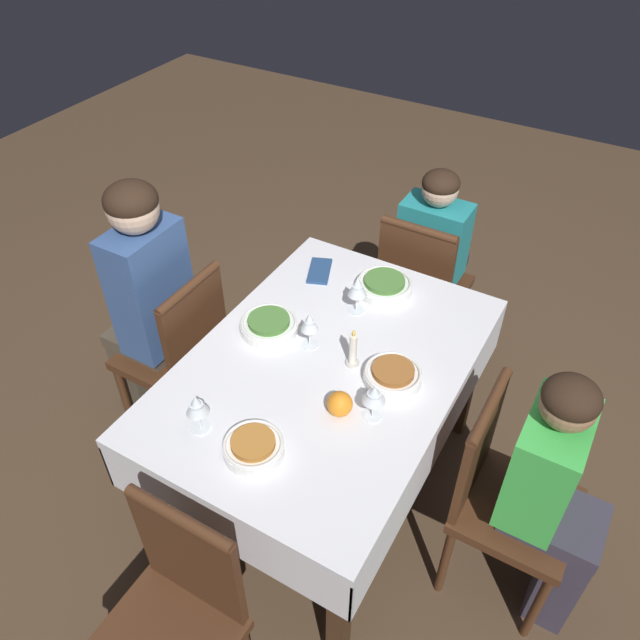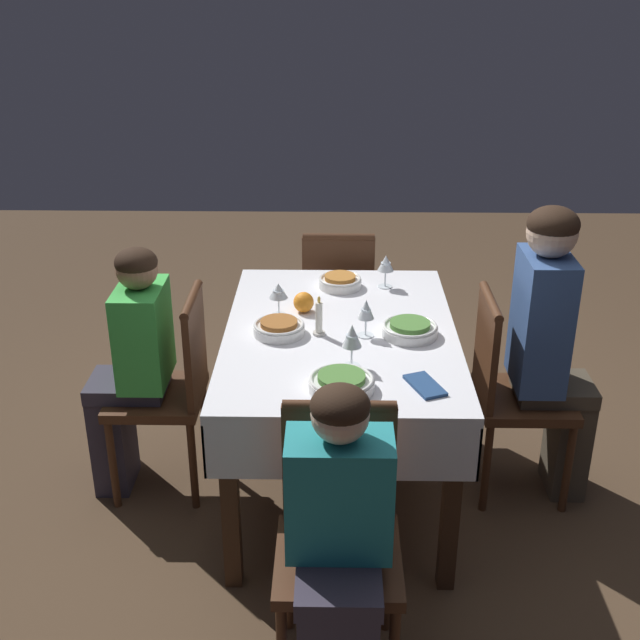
# 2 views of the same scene
# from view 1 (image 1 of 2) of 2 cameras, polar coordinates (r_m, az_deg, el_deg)

# --- Properties ---
(ground_plane) EXTENTS (8.00, 8.00, 0.00)m
(ground_plane) POSITION_cam_1_polar(r_m,az_deg,el_deg) (2.75, 0.43, -14.84)
(ground_plane) COLOR #4C3826
(dining_table) EXTENTS (1.29, 0.90, 0.74)m
(dining_table) POSITION_cam_1_polar(r_m,az_deg,el_deg) (2.25, 0.51, -5.65)
(dining_table) COLOR silver
(dining_table) RESTS_ON ground_plane
(chair_north) EXTENTS (0.38, 0.38, 0.87)m
(chair_north) POSITION_cam_1_polar(r_m,az_deg,el_deg) (2.65, -12.66, -2.67)
(chair_north) COLOR #472816
(chair_north) RESTS_ON ground_plane
(chair_east) EXTENTS (0.38, 0.38, 0.87)m
(chair_east) POSITION_cam_1_polar(r_m,az_deg,el_deg) (2.95, 9.15, 3.14)
(chair_east) COLOR #472816
(chair_east) RESTS_ON ground_plane
(chair_south) EXTENTS (0.38, 0.38, 0.87)m
(chair_south) POSITION_cam_1_polar(r_m,az_deg,el_deg) (2.23, 16.26, -14.85)
(chair_south) COLOR #472816
(chair_south) RESTS_ON ground_plane
(chair_west) EXTENTS (0.38, 0.38, 0.87)m
(chair_west) POSITION_cam_1_polar(r_m,az_deg,el_deg) (2.00, -13.27, -25.01)
(chair_west) COLOR #472816
(chair_west) RESTS_ON ground_plane
(person_adult_denim) EXTENTS (0.30, 0.34, 1.23)m
(person_adult_denim) POSITION_cam_1_polar(r_m,az_deg,el_deg) (2.60, -15.69, 1.77)
(person_adult_denim) COLOR #4C4233
(person_adult_denim) RESTS_ON ground_plane
(person_child_teal) EXTENTS (0.33, 0.30, 1.03)m
(person_child_teal) POSITION_cam_1_polar(r_m,az_deg,el_deg) (3.02, 10.45, 5.88)
(person_child_teal) COLOR #383342
(person_child_teal) RESTS_ON ground_plane
(person_child_green) EXTENTS (0.30, 0.33, 1.06)m
(person_child_green) POSITION_cam_1_polar(r_m,az_deg,el_deg) (2.16, 20.66, -14.77)
(person_child_green) COLOR #383342
(person_child_green) RESTS_ON ground_plane
(bowl_north) EXTENTS (0.21, 0.21, 0.06)m
(bowl_north) POSITION_cam_1_polar(r_m,az_deg,el_deg) (2.29, -4.68, -0.42)
(bowl_north) COLOR white
(bowl_north) RESTS_ON dining_table
(wine_glass_north) EXTENTS (0.06, 0.06, 0.15)m
(wine_glass_north) POSITION_cam_1_polar(r_m,az_deg,el_deg) (2.17, -0.97, -0.28)
(wine_glass_north) COLOR white
(wine_glass_north) RESTS_ON dining_table
(bowl_east) EXTENTS (0.22, 0.22, 0.06)m
(bowl_east) POSITION_cam_1_polar(r_m,az_deg,el_deg) (2.47, 5.98, 3.18)
(bowl_east) COLOR white
(bowl_east) RESTS_ON dining_table
(wine_glass_east) EXTENTS (0.07, 0.07, 0.16)m
(wine_glass_east) POSITION_cam_1_polar(r_m,az_deg,el_deg) (2.31, 3.44, 3.00)
(wine_glass_east) COLOR white
(wine_glass_east) RESTS_ON dining_table
(bowl_south) EXTENTS (0.20, 0.20, 0.06)m
(bowl_south) POSITION_cam_1_polar(r_m,az_deg,el_deg) (2.11, 6.67, -5.00)
(bowl_south) COLOR white
(bowl_south) RESTS_ON dining_table
(wine_glass_south) EXTENTS (0.07, 0.07, 0.14)m
(wine_glass_south) POSITION_cam_1_polar(r_m,az_deg,el_deg) (1.94, 4.97, -6.86)
(wine_glass_south) COLOR white
(wine_glass_south) RESTS_ON dining_table
(bowl_west) EXTENTS (0.19, 0.19, 0.06)m
(bowl_west) POSITION_cam_1_polar(r_m,az_deg,el_deg) (1.92, -6.17, -11.39)
(bowl_west) COLOR white
(bowl_west) RESTS_ON dining_table
(wine_glass_west) EXTENTS (0.07, 0.07, 0.15)m
(wine_glass_west) POSITION_cam_1_polar(r_m,az_deg,el_deg) (1.94, -11.22, -7.70)
(wine_glass_west) COLOR white
(wine_glass_west) RESTS_ON dining_table
(candle_centerpiece) EXTENTS (0.05, 0.05, 0.16)m
(candle_centerpiece) POSITION_cam_1_polar(r_m,az_deg,el_deg) (2.13, 3.03, -2.89)
(candle_centerpiece) COLOR beige
(candle_centerpiece) RESTS_ON dining_table
(orange_fruit) EXTENTS (0.08, 0.08, 0.08)m
(orange_fruit) POSITION_cam_1_polar(r_m,az_deg,el_deg) (1.99, 1.82, -7.68)
(orange_fruit) COLOR orange
(orange_fruit) RESTS_ON dining_table
(napkin_red_folded) EXTENTS (0.19, 0.14, 0.01)m
(napkin_red_folded) POSITION_cam_1_polar(r_m,az_deg,el_deg) (2.57, -0.04, 4.51)
(napkin_red_folded) COLOR navy
(napkin_red_folded) RESTS_ON dining_table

